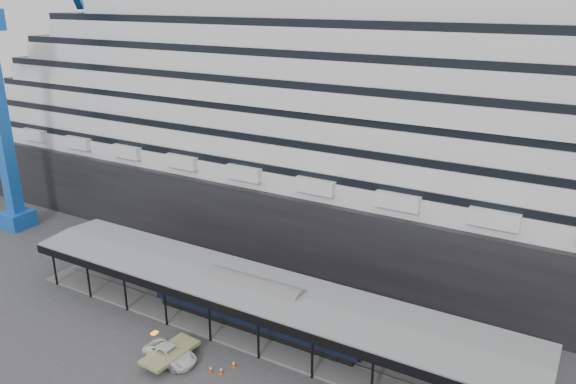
% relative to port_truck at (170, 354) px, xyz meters
% --- Properties ---
extents(ground, '(200.00, 200.00, 0.00)m').
position_rel_port_truck_xyz_m(ground, '(4.14, 3.67, -0.77)').
color(ground, '#3C3C3F').
rests_on(ground, ground).
extents(cruise_ship, '(130.00, 30.00, 43.90)m').
position_rel_port_truck_xyz_m(cruise_ship, '(4.19, 35.67, 17.58)').
color(cruise_ship, black).
rests_on(cruise_ship, ground).
extents(platform_canopy, '(56.00, 9.18, 5.30)m').
position_rel_port_truck_xyz_m(platform_canopy, '(4.14, 8.67, 1.59)').
color(platform_canopy, slate).
rests_on(platform_canopy, ground).
extents(crane_blue, '(22.63, 19.19, 47.60)m').
position_rel_port_truck_xyz_m(crane_blue, '(-40.98, 14.29, 19.19)').
color(crane_blue, blue).
rests_on(crane_blue, ground).
extents(port_truck, '(5.72, 2.96, 1.54)m').
position_rel_port_truck_xyz_m(port_truck, '(0.00, 0.00, 0.00)').
color(port_truck, white).
rests_on(port_truck, ground).
extents(pullman_carriage, '(24.14, 3.43, 23.66)m').
position_rel_port_truck_xyz_m(pullman_carriage, '(4.01, 8.67, 2.08)').
color(pullman_carriage, black).
rests_on(pullman_carriage, ground).
extents(traffic_cone_left, '(0.46, 0.46, 0.71)m').
position_rel_port_truck_xyz_m(traffic_cone_left, '(4.33, 0.58, -0.42)').
color(traffic_cone_left, red).
rests_on(traffic_cone_left, ground).
extents(traffic_cone_mid, '(0.51, 0.51, 0.76)m').
position_rel_port_truck_xyz_m(traffic_cone_mid, '(5.77, 2.22, -0.39)').
color(traffic_cone_mid, '#DC4A0C').
rests_on(traffic_cone_mid, ground).
extents(traffic_cone_right, '(0.44, 0.44, 0.75)m').
position_rel_port_truck_xyz_m(traffic_cone_right, '(5.32, 0.87, -0.40)').
color(traffic_cone_right, '#D04F0B').
rests_on(traffic_cone_right, ground).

